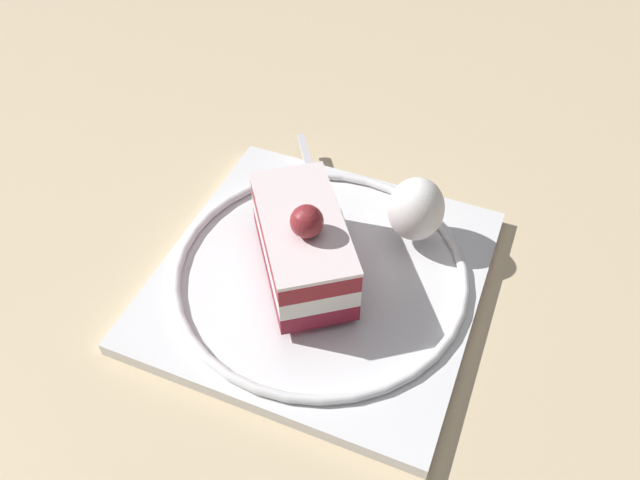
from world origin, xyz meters
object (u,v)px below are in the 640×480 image
dessert_plate (320,276)px  fork (313,180)px  whipped_cream_dollop (416,209)px  cake_slice (303,243)px

dessert_plate → fork: bearing=-150.4°
whipped_cream_dollop → fork: (-0.02, -0.10, -0.02)m
fork → dessert_plate: bearing=29.6°
whipped_cream_dollop → fork: whipped_cream_dollop is taller
fork → cake_slice: bearing=22.2°
whipped_cream_dollop → fork: 0.10m
cake_slice → fork: bearing=-157.8°
cake_slice → whipped_cream_dollop: cake_slice is taller
dessert_plate → fork: fork is taller
whipped_cream_dollop → fork: size_ratio=0.54×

